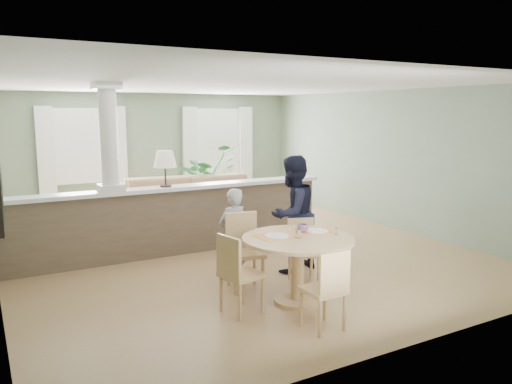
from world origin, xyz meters
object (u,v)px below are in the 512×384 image
houseplant (207,179)px  chair_side (237,271)px  dining_table (298,250)px  sofa (193,202)px  chair_far_man (303,247)px  child_person (233,234)px  chair_near (327,287)px  chair_far_boy (244,247)px  man_person (292,214)px

houseplant → chair_side: size_ratio=1.69×
houseplant → dining_table: houseplant is taller
sofa → chair_side: 4.62m
dining_table → chair_far_man: 0.80m
dining_table → child_person: child_person is taller
child_person → dining_table: bearing=92.0°
sofa → chair_side: size_ratio=3.59×
chair_near → chair_side: bearing=-55.8°
child_person → sofa: bearing=-115.7°
chair_near → child_person: child_person is taller
chair_far_boy → chair_near: chair_far_boy is taller
chair_far_boy → chair_far_man: (0.81, -0.18, -0.07)m
chair_far_boy → chair_side: 0.90m
dining_table → man_person: 1.22m
dining_table → man_person: bearing=59.8°
man_person → sofa: bearing=-107.6°
dining_table → chair_near: (-0.19, -0.83, -0.15)m
chair_far_boy → houseplant: bearing=83.6°
chair_side → child_person: (0.51, 1.10, 0.12)m
dining_table → chair_far_boy: bearing=112.0°
chair_side → child_person: size_ratio=0.73×
chair_far_man → chair_side: size_ratio=0.92×
dining_table → chair_side: (-0.80, 0.03, -0.13)m
chair_far_man → child_person: child_person is taller
chair_near → man_person: 2.07m
sofa → chair_far_boy: size_ratio=3.40×
sofa → dining_table: sofa is taller
chair_far_man → chair_far_boy: bearing=-174.5°
sofa → dining_table: (-0.49, -4.46, 0.16)m
sofa → dining_table: 4.49m
houseplant → chair_far_boy: houseplant is taller
houseplant → chair_side: bearing=-110.7°
houseplant → child_person: bearing=-109.6°
dining_table → houseplant: bearing=77.1°
man_person → chair_far_boy: bearing=-3.8°
dining_table → chair_far_boy: 0.85m
houseplant → dining_table: bearing=-102.9°
houseplant → chair_far_boy: bearing=-108.5°
houseplant → child_person: (-1.55, -4.35, -0.15)m
chair_near → chair_side: chair_side is taller
chair_far_boy → child_person: size_ratio=0.77×
sofa → man_person: size_ratio=1.99×
child_person → man_person: size_ratio=0.75×
chair_near → dining_table: bearing=-104.2°
chair_far_man → dining_table: bearing=-110.9°
sofa → chair_far_man: sofa is taller
chair_far_boy → chair_far_man: bearing=-0.5°
dining_table → sofa: bearing=83.7°
chair_side → man_person: size_ratio=0.55×
houseplant → chair_far_man: houseplant is taller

